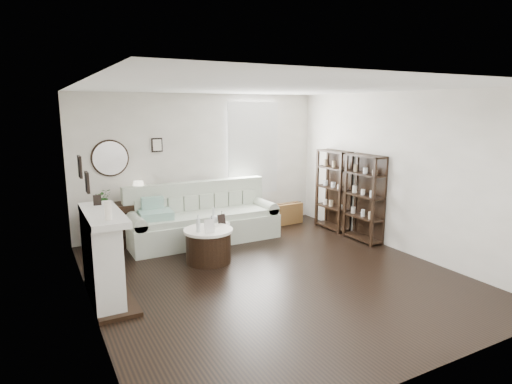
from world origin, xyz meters
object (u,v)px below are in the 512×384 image
dresser (122,225)px  drum_table (208,245)px  pedestal_table (218,226)px  sofa (202,221)px

dresser → drum_table: size_ratio=1.46×
dresser → pedestal_table: dresser is taller
sofa → drum_table: sofa is taller
sofa → dresser: (-1.38, 0.39, 0.03)m
dresser → drum_table: dresser is taller
sofa → pedestal_table: (-0.01, -0.78, 0.11)m
dresser → pedestal_table: 1.80m
dresser → pedestal_table: size_ratio=2.28×
drum_table → dresser: bearing=124.6°
sofa → drum_table: size_ratio=3.51×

